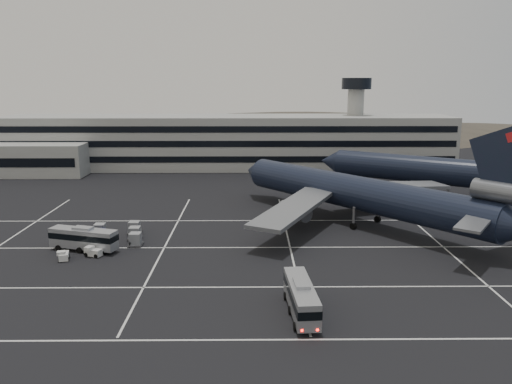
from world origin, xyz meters
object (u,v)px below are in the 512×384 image
bus_near (301,296)px  bus_far (84,238)px  tug_a (64,256)px  trijet_main (360,193)px  uld_cluster (117,235)px

bus_near → bus_far: size_ratio=1.00×
tug_a → bus_far: bearing=52.5°
trijet_main → tug_a: size_ratio=19.92×
trijet_main → tug_a: bearing=161.7°
bus_near → tug_a: bus_near is taller
bus_far → tug_a: bearing=174.8°
trijet_main → bus_near: bearing=-151.1°
trijet_main → uld_cluster: (-37.82, -8.54, -4.32)m
trijet_main → tug_a: 46.14m
bus_near → tug_a: (-29.98, 15.93, -1.32)m
trijet_main → bus_far: 43.41m
bus_far → bus_near: bearing=-108.0°
tug_a → trijet_main: bearing=5.7°
bus_far → trijet_main: bearing=-55.9°
uld_cluster → bus_near: bearing=-43.9°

